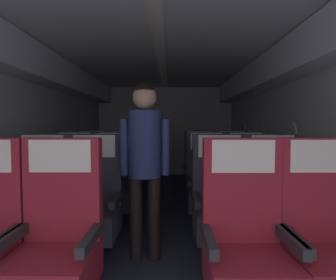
% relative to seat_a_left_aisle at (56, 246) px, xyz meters
% --- Properties ---
extents(ground, '(3.42, 6.99, 0.02)m').
position_rel_seat_a_left_aisle_xyz_m(ground, '(0.56, 1.73, -0.47)').
color(ground, '#2D3342').
extents(fuselage_shell, '(3.30, 6.64, 2.13)m').
position_rel_seat_a_left_aisle_xyz_m(fuselage_shell, '(0.56, 1.98, 1.06)').
color(fuselage_shell, silver).
rests_on(fuselage_shell, ground).
extents(seat_a_left_aisle, '(0.51, 0.49, 1.10)m').
position_rel_seat_a_left_aisle_xyz_m(seat_a_left_aisle, '(0.00, 0.00, 0.00)').
color(seat_a_left_aisle, '#38383D').
rests_on(seat_a_left_aisle, ground).
extents(seat_a_right_aisle, '(0.51, 0.49, 1.10)m').
position_rel_seat_a_left_aisle_xyz_m(seat_a_right_aisle, '(1.60, 0.00, 0.00)').
color(seat_a_right_aisle, '#38383D').
rests_on(seat_a_right_aisle, ground).
extents(seat_a_right_window, '(0.51, 0.49, 1.10)m').
position_rel_seat_a_left_aisle_xyz_m(seat_a_right_window, '(1.12, -0.01, 0.00)').
color(seat_a_right_window, '#38383D').
rests_on(seat_a_right_window, ground).
extents(seat_b_left_window, '(0.51, 0.49, 1.10)m').
position_rel_seat_a_left_aisle_xyz_m(seat_b_left_window, '(-0.48, 0.82, 0.00)').
color(seat_b_left_window, '#38383D').
rests_on(seat_b_left_window, ground).
extents(seat_b_left_aisle, '(0.51, 0.49, 1.10)m').
position_rel_seat_a_left_aisle_xyz_m(seat_b_left_aisle, '(-0.01, 0.81, 0.00)').
color(seat_b_left_aisle, '#38383D').
rests_on(seat_b_left_aisle, ground).
extents(seat_b_right_aisle, '(0.51, 0.49, 1.10)m').
position_rel_seat_a_left_aisle_xyz_m(seat_b_right_aisle, '(1.60, 0.81, 0.00)').
color(seat_b_right_aisle, '#38383D').
rests_on(seat_b_right_aisle, ground).
extents(seat_b_right_window, '(0.51, 0.49, 1.10)m').
position_rel_seat_a_left_aisle_xyz_m(seat_b_right_window, '(1.12, 0.82, 0.00)').
color(seat_b_right_window, '#38383D').
rests_on(seat_b_right_window, ground).
extents(seat_c_left_window, '(0.51, 0.49, 1.10)m').
position_rel_seat_a_left_aisle_xyz_m(seat_c_left_window, '(-0.48, 1.65, 0.00)').
color(seat_c_left_window, '#38383D').
rests_on(seat_c_left_window, ground).
extents(seat_c_left_aisle, '(0.51, 0.49, 1.10)m').
position_rel_seat_a_left_aisle_xyz_m(seat_c_left_aisle, '(-0.01, 1.64, 0.00)').
color(seat_c_left_aisle, '#38383D').
rests_on(seat_c_left_aisle, ground).
extents(seat_c_right_aisle, '(0.51, 0.49, 1.10)m').
position_rel_seat_a_left_aisle_xyz_m(seat_c_right_aisle, '(1.58, 1.64, 0.00)').
color(seat_c_right_aisle, '#38383D').
rests_on(seat_c_right_aisle, ground).
extents(seat_c_right_window, '(0.51, 0.49, 1.10)m').
position_rel_seat_a_left_aisle_xyz_m(seat_c_right_window, '(1.11, 1.64, 0.00)').
color(seat_c_right_window, '#38383D').
rests_on(seat_c_right_window, ground).
extents(seat_d_left_window, '(0.51, 0.49, 1.10)m').
position_rel_seat_a_left_aisle_xyz_m(seat_d_left_window, '(-0.49, 2.46, 0.00)').
color(seat_d_left_window, '#38383D').
rests_on(seat_d_left_window, ground).
extents(seat_d_left_aisle, '(0.51, 0.49, 1.10)m').
position_rel_seat_a_left_aisle_xyz_m(seat_d_left_aisle, '(-0.01, 2.48, 0.00)').
color(seat_d_left_aisle, '#38383D').
rests_on(seat_d_left_aisle, ground).
extents(seat_d_right_aisle, '(0.51, 0.49, 1.10)m').
position_rel_seat_a_left_aisle_xyz_m(seat_d_right_aisle, '(1.58, 2.46, 0.00)').
color(seat_d_right_aisle, '#38383D').
rests_on(seat_d_right_aisle, ground).
extents(seat_d_right_window, '(0.51, 0.49, 1.10)m').
position_rel_seat_a_left_aisle_xyz_m(seat_d_right_window, '(1.13, 2.46, 0.00)').
color(seat_d_right_window, '#38383D').
rests_on(seat_d_right_window, ground).
extents(flight_attendant, '(0.43, 0.28, 1.55)m').
position_rel_seat_a_left_aisle_xyz_m(flight_attendant, '(0.46, 0.81, 0.48)').
color(flight_attendant, black).
rests_on(flight_attendant, ground).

